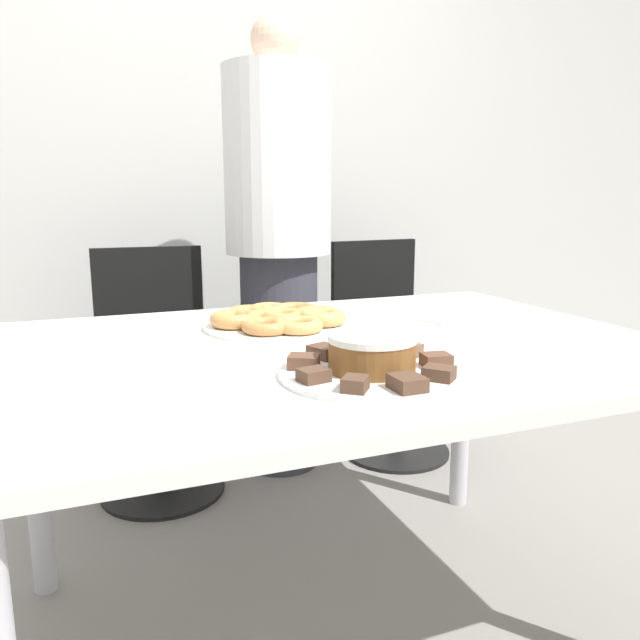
{
  "coord_description": "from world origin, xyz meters",
  "views": [
    {
      "loc": [
        -0.54,
        -1.24,
        1.06
      ],
      "look_at": [
        -0.05,
        -0.02,
        0.8
      ],
      "focal_mm": 35.0,
      "sensor_mm": 36.0,
      "label": 1
    }
  ],
  "objects_px": {
    "napkin": "(444,320)",
    "office_chair_right": "(390,354)",
    "person_standing": "(278,242)",
    "plate_donuts": "(282,325)",
    "frosted_cake": "(372,352)",
    "office_chair_left": "(156,379)",
    "plate_cake": "(372,373)"
  },
  "relations": [
    {
      "from": "person_standing",
      "to": "napkin",
      "type": "distance_m",
      "value": 0.92
    },
    {
      "from": "office_chair_right",
      "to": "frosted_cake",
      "type": "xyz_separation_m",
      "value": [
        -0.71,
        -1.25,
        0.37
      ]
    },
    {
      "from": "plate_donuts",
      "to": "frosted_cake",
      "type": "distance_m",
      "value": 0.47
    },
    {
      "from": "plate_donuts",
      "to": "napkin",
      "type": "relative_size",
      "value": 3.18
    },
    {
      "from": "frosted_cake",
      "to": "plate_cake",
      "type": "bearing_deg",
      "value": 0.0
    },
    {
      "from": "office_chair_left",
      "to": "office_chair_right",
      "type": "distance_m",
      "value": 0.95
    },
    {
      "from": "person_standing",
      "to": "napkin",
      "type": "bearing_deg",
      "value": -79.87
    },
    {
      "from": "person_standing",
      "to": "napkin",
      "type": "xyz_separation_m",
      "value": [
        0.16,
        -0.89,
        -0.15
      ]
    },
    {
      "from": "office_chair_left",
      "to": "office_chair_right",
      "type": "xyz_separation_m",
      "value": [
        0.95,
        -0.0,
        0.0
      ]
    },
    {
      "from": "plate_donuts",
      "to": "napkin",
      "type": "height_order",
      "value": "plate_donuts"
    },
    {
      "from": "plate_cake",
      "to": "frosted_cake",
      "type": "height_order",
      "value": "frosted_cake"
    },
    {
      "from": "office_chair_left",
      "to": "napkin",
      "type": "bearing_deg",
      "value": -51.55
    },
    {
      "from": "plate_cake",
      "to": "person_standing",
      "type": "bearing_deg",
      "value": 79.41
    },
    {
      "from": "office_chair_right",
      "to": "plate_cake",
      "type": "xyz_separation_m",
      "value": [
        -0.71,
        -1.25,
        0.33
      ]
    },
    {
      "from": "person_standing",
      "to": "plate_cake",
      "type": "height_order",
      "value": "person_standing"
    },
    {
      "from": "office_chair_left",
      "to": "plate_donuts",
      "type": "relative_size",
      "value": 2.22
    },
    {
      "from": "office_chair_left",
      "to": "plate_donuts",
      "type": "bearing_deg",
      "value": -71.68
    },
    {
      "from": "plate_cake",
      "to": "napkin",
      "type": "distance_m",
      "value": 0.55
    },
    {
      "from": "person_standing",
      "to": "frosted_cake",
      "type": "height_order",
      "value": "person_standing"
    },
    {
      "from": "office_chair_right",
      "to": "napkin",
      "type": "distance_m",
      "value": 0.98
    },
    {
      "from": "office_chair_right",
      "to": "frosted_cake",
      "type": "bearing_deg",
      "value": -124.25
    },
    {
      "from": "office_chair_left",
      "to": "plate_donuts",
      "type": "distance_m",
      "value": 0.87
    },
    {
      "from": "plate_cake",
      "to": "napkin",
      "type": "bearing_deg",
      "value": 43.6
    },
    {
      "from": "person_standing",
      "to": "frosted_cake",
      "type": "relative_size",
      "value": 10.49
    },
    {
      "from": "plate_donuts",
      "to": "napkin",
      "type": "xyz_separation_m",
      "value": [
        0.41,
        -0.09,
        -0.0
      ]
    },
    {
      "from": "person_standing",
      "to": "frosted_cake",
      "type": "bearing_deg",
      "value": -100.59
    },
    {
      "from": "frosted_cake",
      "to": "napkin",
      "type": "distance_m",
      "value": 0.55
    },
    {
      "from": "plate_cake",
      "to": "office_chair_left",
      "type": "bearing_deg",
      "value": 100.87
    },
    {
      "from": "napkin",
      "to": "person_standing",
      "type": "bearing_deg",
      "value": 100.13
    },
    {
      "from": "napkin",
      "to": "office_chair_right",
      "type": "bearing_deg",
      "value": 70.02
    },
    {
      "from": "person_standing",
      "to": "plate_donuts",
      "type": "height_order",
      "value": "person_standing"
    },
    {
      "from": "office_chair_left",
      "to": "napkin",
      "type": "distance_m",
      "value": 1.13
    }
  ]
}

